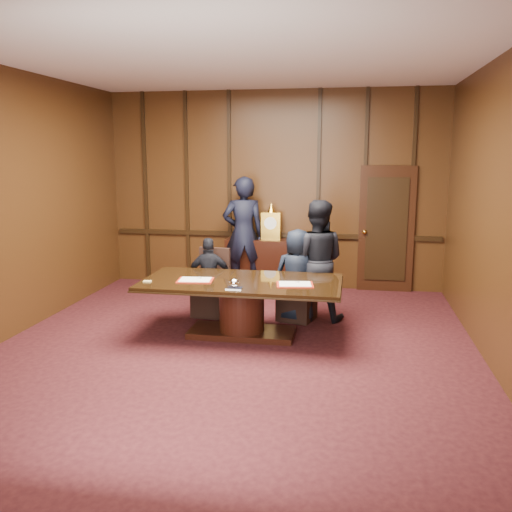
{
  "coord_description": "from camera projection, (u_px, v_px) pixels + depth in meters",
  "views": [
    {
      "loc": [
        1.4,
        -6.15,
        2.41
      ],
      "look_at": [
        0.15,
        0.86,
        1.05
      ],
      "focal_mm": 38.0,
      "sensor_mm": 36.0,
      "label": 1
    }
  ],
  "objects": [
    {
      "name": "inkstand",
      "position": [
        234.0,
        284.0,
        6.67
      ],
      "size": [
        0.2,
        0.14,
        0.12
      ],
      "color": "white",
      "rests_on": "conference_table"
    },
    {
      "name": "room",
      "position": [
        238.0,
        211.0,
        6.43
      ],
      "size": [
        7.0,
        7.04,
        3.5
      ],
      "color": "black",
      "rests_on": "ground"
    },
    {
      "name": "chair_right",
      "position": [
        298.0,
        300.0,
        7.94
      ],
      "size": [
        0.59,
        0.59,
        0.99
      ],
      "rotation": [
        0.0,
        0.0,
        -0.26
      ],
      "color": "black",
      "rests_on": "ground"
    },
    {
      "name": "notepad",
      "position": [
        147.0,
        281.0,
        7.03
      ],
      "size": [
        0.1,
        0.08,
        0.01
      ],
      "primitive_type": "cube",
      "rotation": [
        0.0,
        0.0,
        0.06
      ],
      "color": "#D7B969",
      "rests_on": "conference_table"
    },
    {
      "name": "folder_right",
      "position": [
        295.0,
        284.0,
        6.86
      ],
      "size": [
        0.51,
        0.4,
        0.02
      ],
      "rotation": [
        0.0,
        0.0,
        0.15
      ],
      "color": "#A81F0F",
      "rests_on": "conference_table"
    },
    {
      "name": "sideboard",
      "position": [
        271.0,
        262.0,
        9.7
      ],
      "size": [
        1.6,
        0.45,
        1.54
      ],
      "color": "black",
      "rests_on": "ground"
    },
    {
      "name": "witness_left",
      "position": [
        243.0,
        234.0,
        9.53
      ],
      "size": [
        0.83,
        0.65,
        2.01
      ],
      "primitive_type": "imported",
      "rotation": [
        0.0,
        0.0,
        3.4
      ],
      "color": "black",
      "rests_on": "ground"
    },
    {
      "name": "conference_table",
      "position": [
        242.0,
        299.0,
        7.16
      ],
      "size": [
        2.62,
        1.32,
        0.76
      ],
      "color": "black",
      "rests_on": "ground"
    },
    {
      "name": "witness_right",
      "position": [
        316.0,
        260.0,
        7.84
      ],
      "size": [
        0.88,
        0.7,
        1.76
      ],
      "primitive_type": "imported",
      "rotation": [
        0.0,
        0.0,
        3.1
      ],
      "color": "black",
      "rests_on": "ground"
    },
    {
      "name": "folder_left",
      "position": [
        195.0,
        280.0,
        7.1
      ],
      "size": [
        0.49,
        0.38,
        0.02
      ],
      "rotation": [
        0.0,
        0.0,
        0.11
      ],
      "color": "#A81F0F",
      "rests_on": "conference_table"
    },
    {
      "name": "chair_left",
      "position": [
        211.0,
        295.0,
        8.16
      ],
      "size": [
        0.52,
        0.52,
        0.99
      ],
      "rotation": [
        0.0,
        0.0,
        -0.08
      ],
      "color": "black",
      "rests_on": "ground"
    },
    {
      "name": "signatory_left",
      "position": [
        210.0,
        277.0,
        8.03
      ],
      "size": [
        0.74,
        0.42,
        1.19
      ],
      "primitive_type": "imported",
      "rotation": [
        0.0,
        0.0,
        3.34
      ],
      "color": "black",
      "rests_on": "ground"
    },
    {
      "name": "signatory_right",
      "position": [
        297.0,
        275.0,
        7.79
      ],
      "size": [
        0.67,
        0.45,
        1.35
      ],
      "primitive_type": "imported",
      "rotation": [
        0.0,
        0.0,
        3.17
      ],
      "color": "black",
      "rests_on": "ground"
    }
  ]
}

